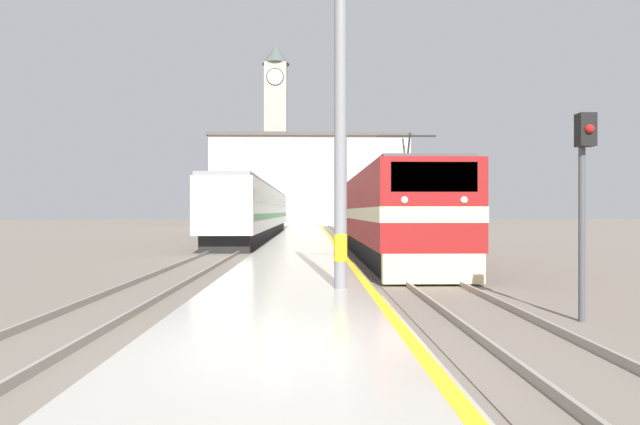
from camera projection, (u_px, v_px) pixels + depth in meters
name	position (u px, v px, depth m)	size (l,w,h in m)	color
ground_plane	(304.00, 239.00, 36.42)	(200.00, 200.00, 0.00)	#70665B
platform	(303.00, 241.00, 31.42)	(3.79, 140.00, 0.33)	#ADA89E
rail_track_near	(362.00, 243.00, 31.50)	(2.83, 140.00, 0.16)	#70665B
rail_track_far	(245.00, 243.00, 31.34)	(2.83, 140.00, 0.16)	#70665B
locomotive_train	(389.00, 215.00, 20.88)	(2.92, 15.45, 4.65)	black
passenger_train	(258.00, 211.00, 39.46)	(2.92, 32.71, 3.92)	black
catenary_mast	(345.00, 104.00, 11.01)	(2.94, 0.30, 8.19)	gray
clock_tower	(276.00, 130.00, 83.08)	(4.55, 4.55, 29.88)	#ADA393
station_building	(310.00, 181.00, 73.44)	(28.95, 8.30, 13.19)	#B7B2A3
signal_post	(584.00, 182.00, 9.08)	(0.30, 0.39, 3.80)	#4C4C51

